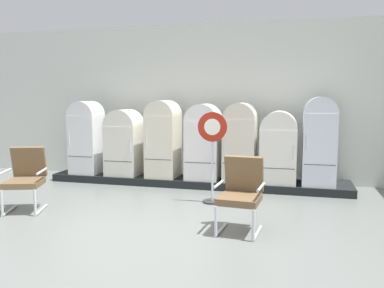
# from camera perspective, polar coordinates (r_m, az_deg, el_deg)

# --- Properties ---
(ground) EXTENTS (12.00, 10.00, 0.05)m
(ground) POSITION_cam_1_polar(r_m,az_deg,el_deg) (5.45, -7.25, -12.69)
(ground) COLOR slate
(back_wall) EXTENTS (11.76, 0.12, 3.30)m
(back_wall) POSITION_cam_1_polar(r_m,az_deg,el_deg) (8.64, 1.61, 5.98)
(back_wall) COLOR silver
(back_wall) RESTS_ON ground
(display_plinth) EXTENTS (6.02, 0.95, 0.15)m
(display_plinth) POSITION_cam_1_polar(r_m,az_deg,el_deg) (8.20, 0.58, -5.23)
(display_plinth) COLOR black
(display_plinth) RESTS_ON ground
(refrigerator_0) EXTENTS (0.59, 0.62, 1.53)m
(refrigerator_0) POSITION_cam_1_polar(r_m,az_deg,el_deg) (8.80, -14.77, 1.24)
(refrigerator_0) COLOR white
(refrigerator_0) RESTS_ON display_plinth
(refrigerator_1) EXTENTS (0.67, 0.68, 1.36)m
(refrigerator_1) POSITION_cam_1_polar(r_m,az_deg,el_deg) (8.46, -9.62, 0.47)
(refrigerator_1) COLOR silver
(refrigerator_1) RESTS_ON display_plinth
(refrigerator_2) EXTENTS (0.60, 0.72, 1.56)m
(refrigerator_2) POSITION_cam_1_polar(r_m,az_deg,el_deg) (8.16, -4.10, 1.11)
(refrigerator_2) COLOR beige
(refrigerator_2) RESTS_ON display_plinth
(refrigerator_3) EXTENTS (0.65, 0.65, 1.49)m
(refrigerator_3) POSITION_cam_1_polar(r_m,az_deg,el_deg) (7.91, 1.64, 0.65)
(refrigerator_3) COLOR white
(refrigerator_3) RESTS_ON display_plinth
(refrigerator_4) EXTENTS (0.61, 0.62, 1.51)m
(refrigerator_4) POSITION_cam_1_polar(r_m,az_deg,el_deg) (7.76, 6.83, 0.61)
(refrigerator_4) COLOR silver
(refrigerator_4) RESTS_ON display_plinth
(refrigerator_5) EXTENTS (0.68, 0.68, 1.36)m
(refrigerator_5) POSITION_cam_1_polar(r_m,az_deg,el_deg) (7.74, 12.22, -0.20)
(refrigerator_5) COLOR white
(refrigerator_5) RESTS_ON display_plinth
(refrigerator_6) EXTENTS (0.59, 0.72, 1.63)m
(refrigerator_6) POSITION_cam_1_polar(r_m,az_deg,el_deg) (7.75, 17.68, 0.80)
(refrigerator_6) COLOR white
(refrigerator_6) RESTS_ON display_plinth
(armchair_left) EXTENTS (0.72, 0.78, 0.99)m
(armchair_left) POSITION_cam_1_polar(r_m,az_deg,el_deg) (6.83, -22.57, -4.21)
(armchair_left) COLOR silver
(armchair_left) RESTS_ON ground
(armchair_right) EXTENTS (0.63, 0.69, 0.99)m
(armchair_right) POSITION_cam_1_polar(r_m,az_deg,el_deg) (5.39, 6.99, -6.60)
(armchair_right) COLOR silver
(armchair_right) RESTS_ON ground
(sign_stand) EXTENTS (0.49, 0.32, 1.53)m
(sign_stand) POSITION_cam_1_polar(r_m,az_deg,el_deg) (6.69, 2.91, -1.83)
(sign_stand) COLOR #2D2D30
(sign_stand) RESTS_ON ground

